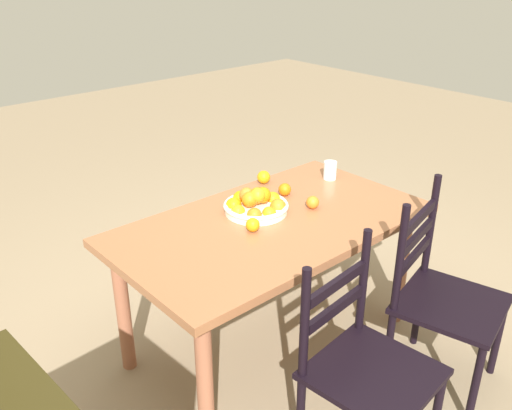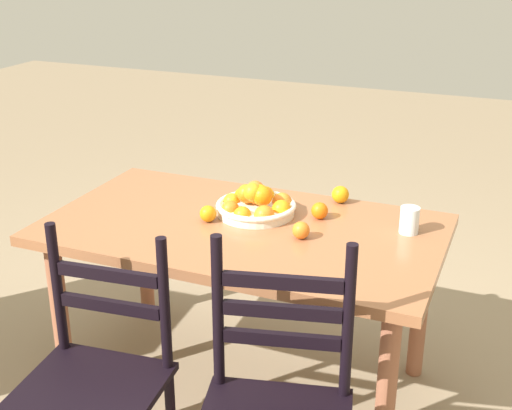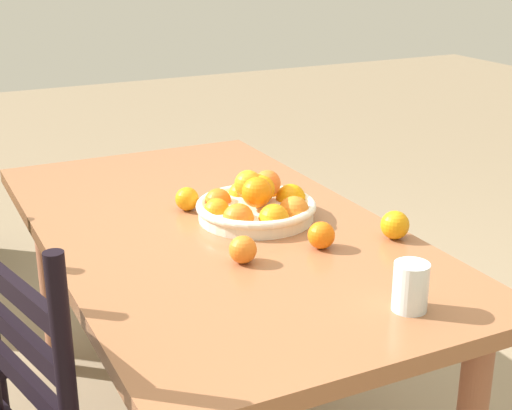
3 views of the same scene
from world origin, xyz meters
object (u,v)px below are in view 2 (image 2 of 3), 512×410
chair_near_window (93,385)px  orange_loose_3 (208,214)px  orange_loose_2 (320,211)px  orange_loose_1 (340,194)px  drinking_glass (409,220)px  dining_table (243,245)px  orange_loose_0 (301,230)px  fruit_bowl (257,204)px

chair_near_window → orange_loose_3: size_ratio=13.76×
orange_loose_2 → orange_loose_3: 0.45m
orange_loose_1 → drinking_glass: 0.39m
dining_table → chair_near_window: bearing=74.9°
drinking_glass → orange_loose_0: bearing=29.7°
chair_near_window → fruit_bowl: chair_near_window is taller
chair_near_window → orange_loose_2: (-0.47, -0.94, 0.33)m
orange_loose_2 → drinking_glass: bearing=179.5°
orange_loose_3 → fruit_bowl: bearing=-135.5°
chair_near_window → drinking_glass: bearing=42.8°
orange_loose_1 → drinking_glass: (-0.33, 0.20, 0.02)m
orange_loose_1 → orange_loose_2: 0.20m
chair_near_window → drinking_glass: (-0.83, -0.94, 0.35)m
orange_loose_0 → orange_loose_1: bearing=-94.9°
orange_loose_0 → drinking_glass: drinking_glass is taller
orange_loose_1 → orange_loose_3: orange_loose_1 is taller
fruit_bowl → orange_loose_1: 0.38m
chair_near_window → drinking_glass: chair_near_window is taller
chair_near_window → orange_loose_1: bearing=60.7°
orange_loose_3 → drinking_glass: bearing=-165.6°
fruit_bowl → orange_loose_3: 0.21m
orange_loose_0 → orange_loose_2: bearing=-91.8°
dining_table → fruit_bowl: (-0.01, -0.13, 0.13)m
orange_loose_0 → orange_loose_1: 0.42m
orange_loose_3 → dining_table: bearing=-172.0°
fruit_bowl → drinking_glass: 0.62m
chair_near_window → orange_loose_3: bearing=79.3°
fruit_bowl → orange_loose_2: bearing=-168.4°
dining_table → fruit_bowl: fruit_bowl is taller
orange_loose_0 → orange_loose_2: (-0.01, -0.21, 0.00)m
dining_table → orange_loose_0: bearing=172.6°
orange_loose_1 → fruit_bowl: bearing=41.8°
dining_table → orange_loose_2: (-0.26, -0.18, 0.12)m
orange_loose_1 → drinking_glass: size_ratio=0.71×
fruit_bowl → drinking_glass: (-0.61, -0.05, 0.01)m
fruit_bowl → chair_near_window: bearing=76.5°
chair_near_window → orange_loose_1: 1.29m
dining_table → orange_loose_1: bearing=-127.4°
orange_loose_2 → orange_loose_3: bearing=26.2°
dining_table → orange_loose_1: 0.50m
chair_near_window → fruit_bowl: bearing=70.7°
orange_loose_0 → dining_table: bearing=-7.4°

